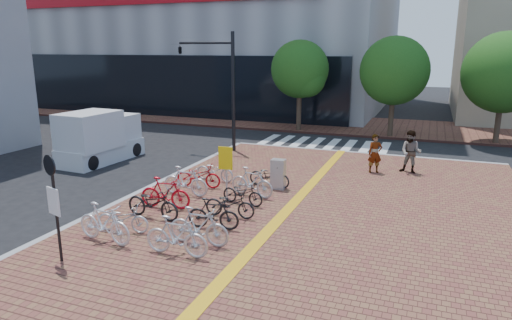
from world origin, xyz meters
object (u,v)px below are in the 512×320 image
at_px(bike_8, 199,226).
at_px(bike_10, 230,204).
at_px(bike_6, 215,170).
at_px(utility_box, 278,174).
at_px(bike_13, 269,176).
at_px(bike_7, 176,236).
at_px(bike_4, 185,181).
at_px(notice_sign, 53,195).
at_px(bike_0, 104,223).
at_px(pedestrian_b, 411,152).
at_px(bike_5, 199,176).
at_px(bike_9, 213,214).
at_px(bike_12, 252,182).
at_px(pedestrian_a, 375,154).
at_px(bike_2, 153,203).
at_px(yellow_sign, 226,163).
at_px(box_truck, 99,138).
at_px(bike_11, 243,193).
at_px(traffic_light_pole, 208,69).
at_px(bike_3, 165,193).
at_px(bike_1, 123,218).

height_order(bike_8, bike_10, bike_8).
height_order(bike_6, utility_box, utility_box).
bearing_deg(bike_6, bike_8, -153.44).
bearing_deg(bike_13, bike_10, -175.98).
distance_m(bike_7, bike_10, 3.14).
height_order(bike_4, notice_sign, notice_sign).
distance_m(bike_0, pedestrian_b, 13.43).
bearing_deg(bike_0, bike_10, -31.07).
bearing_deg(utility_box, bike_5, -162.17).
xyz_separation_m(bike_5, bike_9, (2.47, -3.67, 0.01)).
relative_size(bike_12, pedestrian_b, 0.96).
bearing_deg(bike_10, pedestrian_a, -28.98).
height_order(bike_2, bike_6, bike_2).
bearing_deg(utility_box, bike_8, -94.01).
bearing_deg(bike_9, bike_13, -9.82).
height_order(bike_9, bike_13, bike_9).
distance_m(bike_9, yellow_sign, 3.09).
bearing_deg(bike_12, bike_9, -166.86).
relative_size(bike_8, box_truck, 0.40).
distance_m(bike_10, bike_11, 1.30).
xyz_separation_m(pedestrian_b, yellow_sign, (-6.14, -6.14, 0.40)).
relative_size(bike_8, utility_box, 1.55).
xyz_separation_m(bike_2, utility_box, (2.78, 4.53, 0.07)).
bearing_deg(bike_8, traffic_light_pole, 23.74).
bearing_deg(pedestrian_b, bike_6, -137.05).
distance_m(pedestrian_a, box_truck, 13.36).
relative_size(bike_11, utility_box, 1.37).
xyz_separation_m(bike_0, box_truck, (-6.94, 8.25, 0.48)).
relative_size(bike_10, pedestrian_a, 1.00).
height_order(bike_3, bike_12, same).
relative_size(bike_7, bike_8, 1.00).
xyz_separation_m(pedestrian_a, pedestrian_b, (1.48, 0.51, 0.09)).
bearing_deg(bike_7, bike_8, -16.93).
xyz_separation_m(bike_3, bike_5, (-0.09, 2.58, -0.07)).
relative_size(traffic_light_pole, box_truck, 1.37).
xyz_separation_m(bike_4, bike_6, (0.17, 2.15, -0.10)).
bearing_deg(bike_9, pedestrian_b, -38.57).
relative_size(bike_5, yellow_sign, 0.93).
xyz_separation_m(bike_0, bike_2, (0.21, 2.13, -0.06)).
height_order(bike_1, bike_12, bike_12).
distance_m(bike_7, bike_13, 6.79).
bearing_deg(bike_2, box_truck, 54.14).
xyz_separation_m(bike_5, pedestrian_b, (7.73, 5.30, 0.47)).
bearing_deg(bike_13, notice_sign, 165.96).
xyz_separation_m(bike_12, pedestrian_a, (3.85, 5.09, 0.31)).
relative_size(bike_3, bike_6, 1.06).
relative_size(pedestrian_a, box_truck, 0.38).
bearing_deg(pedestrian_b, bike_11, -115.41).
relative_size(bike_11, box_truck, 0.36).
bearing_deg(bike_12, bike_10, -165.02).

